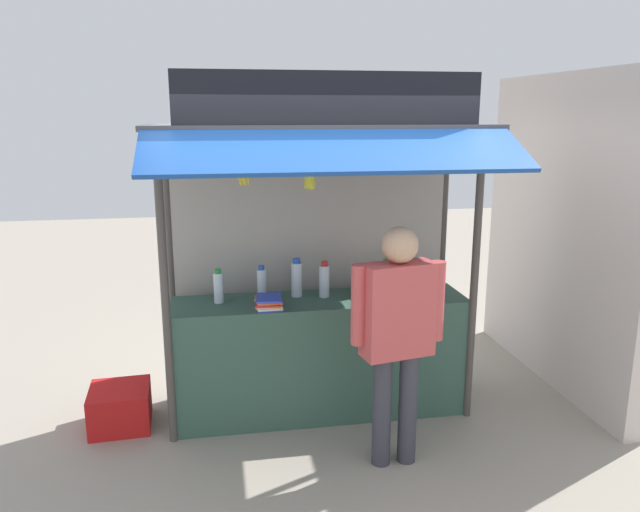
% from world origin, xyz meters
% --- Properties ---
extents(ground_plane, '(20.00, 20.00, 0.00)m').
position_xyz_m(ground_plane, '(0.00, 0.00, 0.00)').
color(ground_plane, '#9E9384').
extents(stall_counter, '(2.31, 0.55, 0.96)m').
position_xyz_m(stall_counter, '(0.00, 0.00, 0.48)').
color(stall_counter, '#385B4C').
rests_on(stall_counter, ground).
extents(stall_structure, '(2.51, 1.43, 2.66)m').
position_xyz_m(stall_structure, '(0.00, 0.10, 1.59)').
color(stall_structure, '#4C4742').
rests_on(stall_structure, ground).
extents(water_bottle_far_left, '(0.07, 0.07, 0.26)m').
position_xyz_m(water_bottle_far_left, '(-0.45, 0.13, 1.08)').
color(water_bottle_far_left, silver).
rests_on(water_bottle_far_left, stall_counter).
extents(water_bottle_rear_center, '(0.08, 0.08, 0.29)m').
position_xyz_m(water_bottle_rear_center, '(0.05, 0.06, 1.09)').
color(water_bottle_rear_center, silver).
rests_on(water_bottle_rear_center, stall_counter).
extents(water_bottle_front_left, '(0.07, 0.07, 0.26)m').
position_xyz_m(water_bottle_front_left, '(0.59, 0.20, 1.08)').
color(water_bottle_front_left, silver).
rests_on(water_bottle_front_left, stall_counter).
extents(water_bottle_left, '(0.07, 0.07, 0.27)m').
position_xyz_m(water_bottle_left, '(-0.78, 0.05, 1.08)').
color(water_bottle_left, silver).
rests_on(water_bottle_left, stall_counter).
extents(water_bottle_back_left, '(0.09, 0.09, 0.31)m').
position_xyz_m(water_bottle_back_left, '(-0.17, 0.11, 1.10)').
color(water_bottle_back_left, silver).
rests_on(water_bottle_back_left, stall_counter).
extents(magazine_stack_far_right, '(0.22, 0.27, 0.08)m').
position_xyz_m(magazine_stack_far_right, '(-0.42, -0.14, 1.00)').
color(magazine_stack_far_right, blue).
rests_on(magazine_stack_far_right, stall_counter).
extents(magazine_stack_front_right, '(0.25, 0.29, 0.08)m').
position_xyz_m(magazine_stack_front_right, '(0.41, 0.00, 1.00)').
color(magazine_stack_front_right, red).
rests_on(magazine_stack_front_right, stall_counter).
extents(banana_bunch_inner_right, '(0.10, 0.10, 0.30)m').
position_xyz_m(banana_bunch_inner_right, '(-0.14, -0.37, 1.95)').
color(banana_bunch_inner_right, '#332D23').
extents(banana_bunch_rightmost, '(0.10, 0.10, 0.27)m').
position_xyz_m(banana_bunch_rightmost, '(-0.59, -0.38, 1.99)').
color(banana_bunch_rightmost, '#332D23').
extents(vendor_person, '(0.64, 0.29, 1.68)m').
position_xyz_m(vendor_person, '(0.38, -0.83, 1.01)').
color(vendor_person, '#383842').
rests_on(vendor_person, ground).
extents(plastic_crate, '(0.47, 0.47, 0.31)m').
position_xyz_m(plastic_crate, '(-1.57, 0.02, 0.16)').
color(plastic_crate, red).
rests_on(plastic_crate, ground).
extents(neighbour_wall, '(0.20, 2.40, 2.72)m').
position_xyz_m(neighbour_wall, '(2.22, 0.30, 1.36)').
color(neighbour_wall, beige).
rests_on(neighbour_wall, ground).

